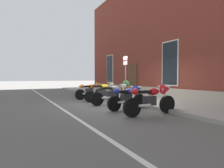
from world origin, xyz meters
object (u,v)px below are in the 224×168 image
motorcycle_grey_naked (113,95)px  motorcycle_blue_sport (129,96)px  parking_sign (125,71)px  motorcycle_orange_sport (91,90)px  motorcycle_yellow_naked (103,93)px  motorcycle_red_sport (153,98)px  barrel_planter (126,91)px

motorcycle_grey_naked → motorcycle_blue_sport: motorcycle_blue_sport is taller
parking_sign → motorcycle_orange_sport: bearing=-151.6°
motorcycle_yellow_naked → motorcycle_red_sport: bearing=1.0°
motorcycle_orange_sport → barrel_planter: (1.88, 1.32, 0.02)m
motorcycle_orange_sport → motorcycle_red_sport: (5.55, 0.11, 0.02)m
motorcycle_orange_sport → parking_sign: bearing=28.4°
motorcycle_yellow_naked → motorcycle_grey_naked: motorcycle_yellow_naked is taller
motorcycle_grey_naked → motorcycle_red_sport: (2.77, 0.11, 0.09)m
motorcycle_orange_sport → motorcycle_yellow_naked: 1.55m
motorcycle_grey_naked → barrel_planter: 1.60m
barrel_planter → motorcycle_orange_sport: bearing=-145.0°
motorcycle_yellow_naked → motorcycle_blue_sport: size_ratio=1.01×
barrel_planter → motorcycle_grey_naked: bearing=-55.7°
parking_sign → motorcycle_grey_naked: bearing=-59.3°
motorcycle_orange_sport → motorcycle_yellow_naked: (1.55, 0.04, -0.06)m
motorcycle_orange_sport → parking_sign: size_ratio=0.86×
motorcycle_grey_naked → motorcycle_red_sport: 2.77m
motorcycle_orange_sport → motorcycle_grey_naked: motorcycle_orange_sport is taller
motorcycle_blue_sport → motorcycle_red_sport: motorcycle_red_sport is taller
parking_sign → motorcycle_yellow_naked: bearing=-116.6°
parking_sign → barrel_planter: (-0.22, 0.18, -1.07)m
motorcycle_yellow_naked → motorcycle_blue_sport: 2.66m
motorcycle_red_sport → barrel_planter: size_ratio=2.16×
motorcycle_red_sport → barrel_planter: 3.86m
motorcycle_grey_naked → motorcycle_orange_sport: bearing=179.9°
motorcycle_yellow_naked → barrel_planter: 1.32m
motorcycle_blue_sport → parking_sign: size_ratio=0.84×
motorcycle_blue_sport → motorcycle_orange_sport: bearing=179.8°
motorcycle_yellow_naked → barrel_planter: size_ratio=1.94×
motorcycle_blue_sport → motorcycle_red_sport: size_ratio=0.89×
motorcycle_red_sport → parking_sign: size_ratio=0.94×
motorcycle_red_sport → motorcycle_blue_sport: bearing=-174.8°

